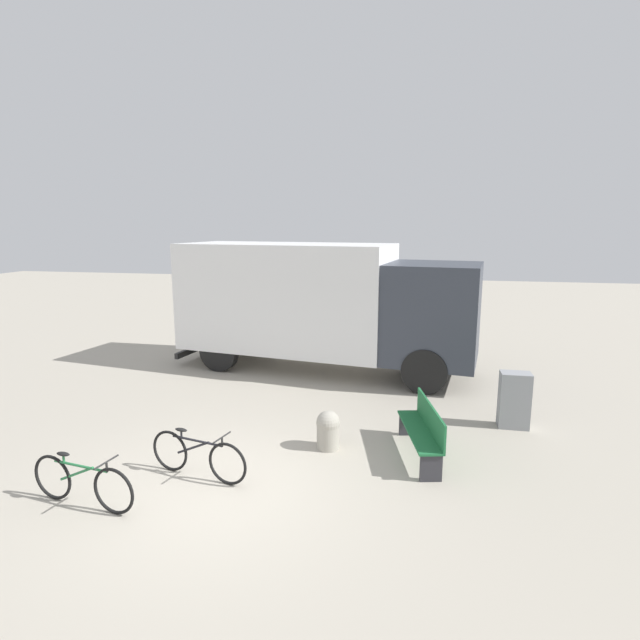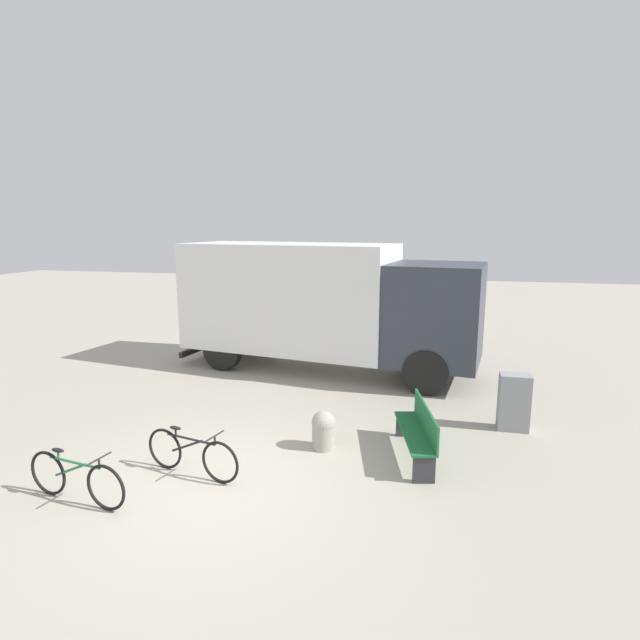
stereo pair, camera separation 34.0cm
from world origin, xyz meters
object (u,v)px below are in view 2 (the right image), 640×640
delivery_truck (322,301)px  bicycle_middle (191,454)px  park_bench (419,430)px  bollard_near_bench (323,429)px  utility_box (514,402)px  bicycle_near (76,478)px

delivery_truck → bicycle_middle: 6.36m
park_bench → bollard_near_bench: size_ratio=2.71×
utility_box → bollard_near_bench: bearing=-154.1°
delivery_truck → bicycle_near: 7.61m
park_bench → utility_box: bearing=-59.7°
park_bench → bicycle_near: (-4.64, -2.49, -0.14)m
delivery_truck → utility_box: (4.44, -3.11, -1.32)m
bollard_near_bench → delivery_truck: bearing=103.1°
bicycle_middle → delivery_truck: bearing=96.2°
bicycle_middle → bicycle_near: bearing=-126.1°
park_bench → bollard_near_bench: (-1.63, -0.02, -0.14)m
park_bench → bicycle_near: size_ratio=1.06×
delivery_truck → bollard_near_bench: bearing=-68.5°
bicycle_middle → utility_box: (5.14, 3.03, 0.19)m
utility_box → bicycle_middle: bearing=-149.5°
bicycle_near → bollard_near_bench: (3.01, 2.47, -0.00)m
bollard_near_bench → utility_box: bearing=25.9°
bicycle_near → bicycle_middle: (1.22, 1.07, 0.00)m
bicycle_near → utility_box: 7.57m
delivery_truck → bicycle_near: (-1.91, -7.21, -1.50)m
delivery_truck → park_bench: 5.62m
bicycle_near → bicycle_middle: same height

